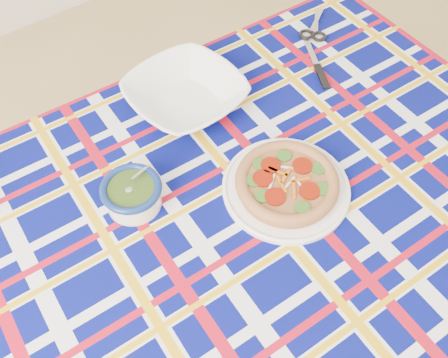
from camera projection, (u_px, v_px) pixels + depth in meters
floor at (313, 341)px, 1.55m from camera, size 4.00×4.00×0.00m
dining_table at (221, 230)px, 1.07m from camera, size 1.50×0.99×0.68m
tablecloth at (221, 225)px, 1.05m from camera, size 1.53×1.02×0.10m
main_focaccia_plate at (287, 182)px, 1.02m from camera, size 0.29×0.29×0.05m
pesto_bowl at (132, 193)px, 0.99m from camera, size 0.15×0.15×0.07m
serving_bowl at (186, 95)px, 1.16m from camera, size 0.28×0.28×0.06m
table_knife at (311, 52)px, 1.30m from camera, size 0.11×0.20×0.01m
kitchen_scissors at (317, 21)px, 1.37m from camera, size 0.18×0.16×0.01m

